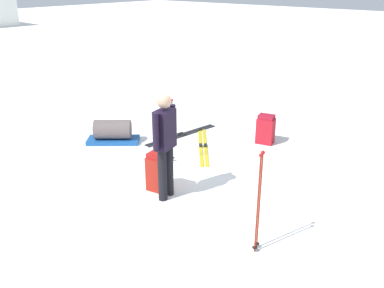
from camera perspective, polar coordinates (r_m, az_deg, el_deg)
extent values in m
plane|color=white|center=(7.25, 0.00, -5.14)|extent=(80.00, 80.00, 0.00)
cylinder|color=black|center=(6.68, -3.12, -3.59)|extent=(0.14, 0.14, 0.85)
cylinder|color=black|center=(6.53, -4.03, -4.25)|extent=(0.14, 0.14, 0.85)
cube|color=black|center=(6.32, -3.72, 2.01)|extent=(0.38, 0.28, 0.60)
cylinder|color=black|center=(6.51, -2.61, 2.89)|extent=(0.09, 0.09, 0.58)
cylinder|color=black|center=(6.12, -4.91, 1.60)|extent=(0.09, 0.09, 0.58)
sphere|color=tan|center=(6.19, -3.82, 5.84)|extent=(0.22, 0.22, 0.22)
cube|color=gold|center=(8.69, 1.17, -0.32)|extent=(1.56, 1.35, 0.02)
cube|color=black|center=(8.68, 1.18, -0.17)|extent=(0.15, 0.14, 0.03)
cube|color=gold|center=(8.69, 1.83, -0.32)|extent=(1.56, 1.35, 0.02)
cube|color=black|center=(8.68, 1.84, -0.17)|extent=(0.15, 0.14, 0.03)
cube|color=black|center=(9.34, -1.59, 1.30)|extent=(1.92, 0.32, 0.02)
cube|color=black|center=(9.33, -1.59, 1.44)|extent=(0.15, 0.08, 0.03)
cube|color=black|center=(9.27, -1.19, 1.14)|extent=(1.92, 0.32, 0.02)
cube|color=black|center=(9.26, -1.19, 1.28)|extent=(0.15, 0.08, 0.03)
cube|color=maroon|center=(6.88, -4.53, -4.13)|extent=(0.30, 0.41, 0.57)
cube|color=#A11715|center=(6.74, -4.61, -1.64)|extent=(0.27, 0.37, 0.08)
cube|color=maroon|center=(8.93, 9.94, 1.76)|extent=(0.34, 0.40, 0.54)
cube|color=maroon|center=(8.83, 10.07, 3.65)|extent=(0.31, 0.36, 0.08)
cylinder|color=black|center=(7.70, -3.15, 1.28)|extent=(0.02, 0.02, 1.17)
sphere|color=#A51919|center=(7.51, -3.24, 5.68)|extent=(0.05, 0.05, 0.05)
cylinder|color=black|center=(7.91, -3.07, -2.29)|extent=(0.07, 0.07, 0.01)
cylinder|color=black|center=(7.83, -2.66, 1.63)|extent=(0.02, 0.02, 1.17)
sphere|color=#A51919|center=(7.64, -2.75, 5.97)|extent=(0.05, 0.05, 0.05)
cylinder|color=black|center=(8.03, -2.60, -1.89)|extent=(0.07, 0.07, 0.01)
cylinder|color=maroon|center=(5.27, 8.88, -8.41)|extent=(0.02, 0.02, 1.32)
sphere|color=#A51919|center=(4.96, 9.34, -1.52)|extent=(0.05, 0.05, 0.05)
cylinder|color=black|center=(5.60, 8.52, -13.71)|extent=(0.07, 0.07, 0.01)
cylinder|color=maroon|center=(5.35, 9.14, -7.95)|extent=(0.02, 0.02, 1.32)
sphere|color=#A51919|center=(5.05, 9.60, -1.14)|extent=(0.05, 0.05, 0.05)
cylinder|color=black|center=(5.67, 8.77, -13.21)|extent=(0.07, 0.07, 0.01)
cube|color=#174A93|center=(9.07, -10.61, 0.51)|extent=(1.04, 1.11, 0.09)
cylinder|color=#594F4E|center=(8.98, -10.72, 1.97)|extent=(0.80, 0.83, 0.40)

